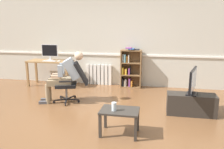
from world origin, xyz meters
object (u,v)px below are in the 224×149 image
at_px(imac_monitor, 50,51).
at_px(computer_mouse, 59,61).
at_px(tv_screen, 193,81).
at_px(person_seated, 65,75).
at_px(drinking_glass, 114,107).
at_px(keyboard, 49,61).
at_px(coffee_table, 120,114).
at_px(office_chair, 73,80).
at_px(computer_desk, 50,64).
at_px(bookshelf, 130,69).
at_px(radiator, 99,74).
at_px(tv_stand, 191,104).

xyz_separation_m(imac_monitor, computer_mouse, (0.37, -0.20, -0.26)).
bearing_deg(imac_monitor, tv_screen, -23.30).
xyz_separation_m(person_seated, drinking_glass, (1.44, -1.43, -0.15)).
relative_size(keyboard, coffee_table, 0.62).
height_order(office_chair, drinking_glass, office_chair).
height_order(keyboard, drinking_glass, keyboard).
distance_m(coffee_table, drinking_glass, 0.17).
height_order(computer_desk, office_chair, office_chair).
relative_size(bookshelf, radiator, 1.47).
height_order(computer_desk, person_seated, person_seated).
relative_size(person_seated, coffee_table, 1.89).
relative_size(keyboard, person_seated, 0.33).
bearing_deg(tv_screen, imac_monitor, 81.64).
xyz_separation_m(computer_mouse, tv_screen, (3.50, -1.47, -0.07)).
height_order(office_chair, tv_stand, office_chair).
xyz_separation_m(computer_desk, keyboard, (0.05, -0.14, 0.12)).
height_order(computer_mouse, tv_stand, computer_mouse).
xyz_separation_m(office_chair, person_seated, (-0.17, -0.05, 0.13)).
xyz_separation_m(person_seated, coffee_table, (1.52, -1.38, -0.29)).
relative_size(imac_monitor, person_seated, 0.43).
relative_size(radiator, coffee_table, 1.25).
bearing_deg(tv_stand, bookshelf, 128.29).
distance_m(radiator, coffee_table, 3.33).
xyz_separation_m(bookshelf, radiator, (-0.97, 0.10, -0.23)).
xyz_separation_m(computer_mouse, bookshelf, (2.01, 0.41, -0.24)).
relative_size(keyboard, drinking_glass, 2.82).
relative_size(imac_monitor, computer_mouse, 5.10).
bearing_deg(office_chair, computer_desk, -153.26).
bearing_deg(computer_desk, imac_monitor, 113.05).
bearing_deg(tv_stand, person_seated, 175.07).
relative_size(person_seated, drinking_glass, 8.61).
height_order(person_seated, tv_stand, person_seated).
relative_size(tv_stand, coffee_table, 1.52).
relative_size(computer_desk, drinking_glass, 9.45).
bearing_deg(drinking_glass, tv_stand, 41.18).
height_order(radiator, drinking_glass, radiator).
height_order(tv_stand, tv_screen, tv_screen).
bearing_deg(office_chair, bookshelf, 127.96).
bearing_deg(tv_screen, keyboard, 84.00).
distance_m(office_chair, person_seated, 0.22).
bearing_deg(person_seated, coffee_table, 31.76).
bearing_deg(computer_desk, bookshelf, 7.00).
distance_m(bookshelf, radiator, 1.00).
bearing_deg(person_seated, drinking_glass, 29.00).
bearing_deg(imac_monitor, keyboard, -69.16).
distance_m(bookshelf, coffee_table, 3.03).
height_order(person_seated, coffee_table, person_seated).
relative_size(person_seated, tv_screen, 1.56).
height_order(bookshelf, tv_stand, bookshelf).
relative_size(bookshelf, tv_screen, 1.52).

